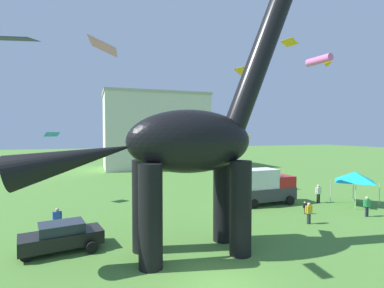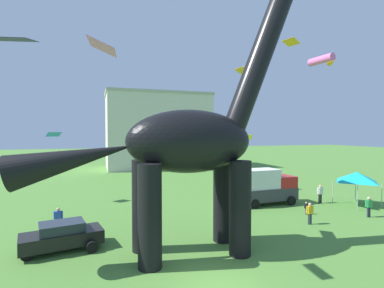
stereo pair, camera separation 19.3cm
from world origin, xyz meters
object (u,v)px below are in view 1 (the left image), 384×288
(person_vendor_side, at_px, (318,192))
(festival_canopy_tent, at_px, (355,177))
(parked_box_truck, at_px, (263,186))
(person_watching_child, at_px, (367,204))
(kite_trailing, at_px, (245,72))
(kite_near_high, at_px, (243,137))
(kite_far_left, at_px, (289,42))
(parked_sedan_left, at_px, (62,236))
(kite_near_low, at_px, (321,61))
(kite_high_left, at_px, (52,134))
(person_strolling_adult, at_px, (305,207))
(person_far_spectator, at_px, (309,211))
(kite_mid_left, at_px, (103,47))
(person_photographer, at_px, (57,217))
(kite_far_right, at_px, (11,39))
(kite_high_right, at_px, (227,127))
(dinosaur_sculpture, at_px, (189,141))

(person_vendor_side, xyz_separation_m, festival_canopy_tent, (2.47, -1.67, 1.52))
(parked_box_truck, xyz_separation_m, festival_canopy_tent, (7.57, -2.90, 0.90))
(person_watching_child, distance_m, kite_trailing, 14.00)
(kite_near_high, height_order, kite_far_left, kite_far_left)
(parked_sedan_left, bearing_deg, kite_near_high, 23.13)
(kite_near_low, bearing_deg, kite_high_left, 175.95)
(parked_sedan_left, xyz_separation_m, person_strolling_adult, (17.58, 1.71, -0.20))
(person_far_spectator, height_order, kite_mid_left, kite_mid_left)
(person_vendor_side, relative_size, kite_near_low, 0.52)
(person_far_spectator, xyz_separation_m, kite_trailing, (-2.66, 4.50, 10.49))
(festival_canopy_tent, bearing_deg, kite_far_left, 132.20)
(parked_box_truck, distance_m, kite_trailing, 10.28)
(kite_trailing, bearing_deg, kite_near_high, 61.97)
(person_far_spectator, relative_size, kite_mid_left, 0.90)
(person_photographer, xyz_separation_m, person_far_spectator, (16.68, -4.07, -0.00))
(kite_far_right, bearing_deg, person_photographer, 88.01)
(kite_far_left, distance_m, kite_trailing, 8.11)
(parked_sedan_left, xyz_separation_m, kite_near_low, (26.74, 10.22, 13.98))
(kite_far_right, height_order, kite_high_left, kite_far_right)
(parked_sedan_left, relative_size, person_far_spectator, 2.94)
(kite_mid_left, bearing_deg, kite_high_left, 103.29)
(kite_far_right, bearing_deg, kite_mid_left, 26.85)
(kite_high_right, xyz_separation_m, kite_mid_left, (-7.18, -3.07, 3.26))
(parked_sedan_left, height_order, person_strolling_adult, parked_sedan_left)
(person_strolling_adult, relative_size, person_photographer, 0.65)
(kite_far_right, bearing_deg, kite_high_right, 24.29)
(person_watching_child, relative_size, kite_near_high, 0.81)
(kite_far_right, height_order, kite_trailing, kite_trailing)
(parked_box_truck, height_order, kite_trailing, kite_trailing)
(kite_high_left, distance_m, kite_near_low, 29.85)
(person_photographer, height_order, kite_trailing, kite_trailing)
(kite_far_right, distance_m, kite_trailing, 17.54)
(kite_far_right, bearing_deg, kite_high_left, 92.86)
(kite_high_right, bearing_deg, kite_mid_left, -156.82)
(person_photographer, bearing_deg, kite_far_left, 158.60)
(parked_box_truck, xyz_separation_m, person_far_spectator, (-0.14, -6.10, -0.73))
(parked_box_truck, bearing_deg, person_watching_child, -50.59)
(dinosaur_sculpture, relative_size, kite_high_left, 11.29)
(festival_canopy_tent, bearing_deg, parked_sedan_left, -173.45)
(kite_near_high, relative_size, kite_far_left, 1.18)
(festival_canopy_tent, bearing_deg, person_far_spectator, -157.47)
(person_watching_child, height_order, kite_near_high, kite_near_high)
(kite_far_left, bearing_deg, kite_high_left, 166.48)
(parked_sedan_left, height_order, parked_box_truck, parked_box_truck)
(kite_high_right, height_order, kite_mid_left, kite_mid_left)
(person_strolling_adult, relative_size, kite_far_right, 0.59)
(parked_box_truck, distance_m, kite_far_right, 22.14)
(parked_sedan_left, relative_size, festival_canopy_tent, 1.42)
(kite_high_left, bearing_deg, person_vendor_side, -18.71)
(kite_far_right, xyz_separation_m, kite_mid_left, (3.02, 1.53, 0.44))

